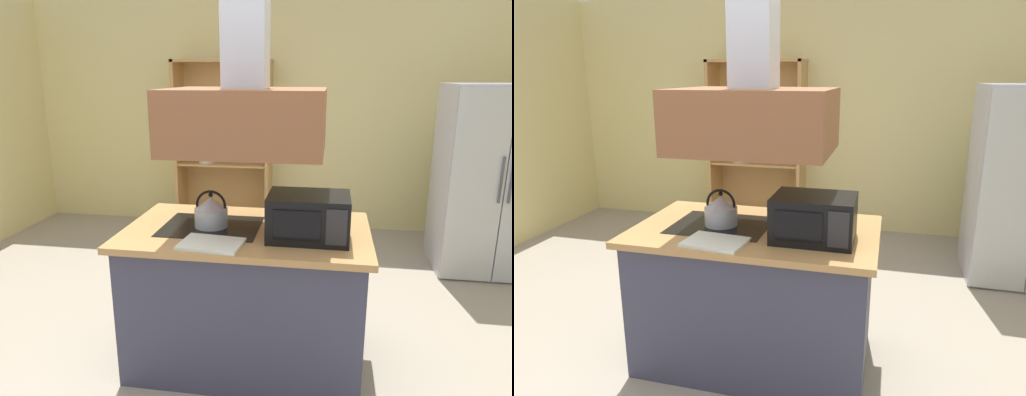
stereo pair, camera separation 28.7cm
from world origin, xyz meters
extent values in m
plane|color=gray|center=(0.00, 0.00, 0.00)|extent=(7.80, 7.80, 0.00)
cube|color=#E1D285|center=(0.00, 3.00, 1.35)|extent=(6.00, 0.12, 2.70)
cube|color=#3B3C51|center=(0.18, 0.14, 0.43)|extent=(1.41, 0.83, 0.86)
cube|color=#B6864C|center=(0.18, 0.14, 0.88)|extent=(1.49, 0.91, 0.04)
cube|color=black|center=(-0.04, 0.14, 0.90)|extent=(0.60, 0.48, 0.00)
cube|color=brown|center=(0.18, 0.14, 1.56)|extent=(0.90, 0.70, 0.36)
cube|color=#AEB1C1|center=(2.14, 1.96, 0.87)|extent=(0.90, 0.72, 1.74)
cube|color=#B7BCBD|center=(1.92, 1.58, 0.87)|extent=(0.44, 0.03, 1.70)
cylinder|color=#4C4C51|center=(2.10, 1.55, 0.95)|extent=(0.02, 0.02, 0.40)
cylinder|color=#4C4C51|center=(2.18, 1.55, 0.95)|extent=(0.02, 0.02, 0.40)
cube|color=tan|center=(-1.10, 2.74, 0.99)|extent=(0.04, 0.40, 1.97)
cube|color=tan|center=(-0.03, 2.74, 0.99)|extent=(0.04, 0.40, 1.97)
cube|color=tan|center=(-0.57, 2.74, 1.96)|extent=(1.11, 0.40, 0.03)
cube|color=tan|center=(-0.57, 2.74, 0.04)|extent=(1.11, 0.40, 0.08)
cube|color=tan|center=(-0.57, 2.93, 0.99)|extent=(1.11, 0.02, 1.97)
cube|color=tan|center=(-0.57, 2.74, 0.79)|extent=(1.03, 0.36, 0.02)
cube|color=tan|center=(-0.57, 2.74, 1.28)|extent=(1.03, 0.36, 0.02)
cylinder|color=beige|center=(-0.77, 2.69, 0.83)|extent=(0.18, 0.18, 0.05)
cylinder|color=beige|center=(-0.77, 2.69, 0.87)|extent=(0.17, 0.17, 0.05)
cylinder|color=beige|center=(-0.77, 2.69, 0.92)|extent=(0.16, 0.16, 0.05)
cylinder|color=silver|center=(-0.44, 2.70, 1.36)|extent=(0.01, 0.01, 0.12)
cone|color=silver|center=(-0.44, 2.70, 1.46)|extent=(0.07, 0.07, 0.08)
cylinder|color=silver|center=(-0.26, 2.70, 1.36)|extent=(0.01, 0.01, 0.12)
cone|color=silver|center=(-0.26, 2.70, 1.46)|extent=(0.07, 0.07, 0.08)
cylinder|color=#B0B8BD|center=(-0.04, 0.14, 0.96)|extent=(0.21, 0.21, 0.11)
cone|color=silver|center=(-0.04, 0.14, 1.05)|extent=(0.20, 0.20, 0.07)
sphere|color=black|center=(-0.04, 0.14, 1.10)|extent=(0.03, 0.03, 0.03)
torus|color=black|center=(-0.04, 0.14, 1.04)|extent=(0.19, 0.02, 0.19)
cube|color=white|center=(0.04, -0.17, 0.91)|extent=(0.36, 0.27, 0.02)
cube|color=black|center=(0.56, 0.03, 1.03)|extent=(0.46, 0.34, 0.26)
cube|color=black|center=(0.50, -0.14, 1.03)|extent=(0.26, 0.01, 0.17)
cube|color=#262628|center=(0.72, -0.14, 1.03)|extent=(0.11, 0.01, 0.20)
camera|label=1|loc=(0.66, -2.48, 1.82)|focal=32.15mm
camera|label=2|loc=(0.94, -2.42, 1.82)|focal=32.15mm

